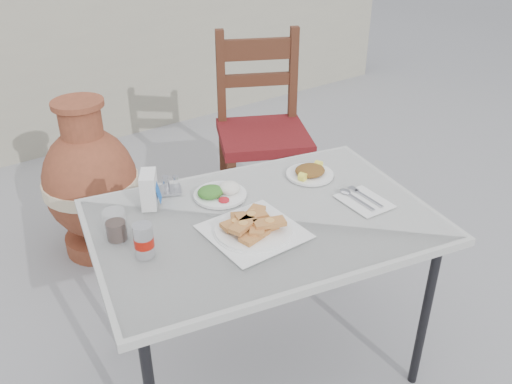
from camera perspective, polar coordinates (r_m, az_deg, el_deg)
ground at (r=2.36m, az=1.95°, el=-15.73°), size 80.00×80.00×0.00m
cafe_table at (r=1.86m, az=0.77°, el=-3.92°), size 1.28×1.00×0.70m
pide_plate at (r=1.75m, az=-0.26°, el=-3.47°), size 0.29×0.29×0.06m
salad_rice_plate at (r=1.95m, az=-3.87°, el=0.00°), size 0.19×0.19×0.05m
salad_chopped_plate at (r=2.10m, az=5.70°, el=2.11°), size 0.18×0.18×0.04m
soda_can at (r=1.66m, az=-11.73°, el=-5.02°), size 0.06×0.06×0.11m
cola_glass at (r=1.76m, az=-14.53°, el=-3.57°), size 0.07×0.07×0.10m
napkin_holder at (r=1.91m, az=-11.19°, el=0.27°), size 0.10×0.11×0.12m
condiment_caddy at (r=2.00m, az=-9.16°, el=0.55°), size 0.11×0.10×0.06m
cutlery_napkin at (r=1.97m, az=11.00°, el=-0.75°), size 0.15×0.20×0.01m
chair at (r=2.90m, az=0.64°, el=6.55°), size 0.62×0.62×1.04m
terracotta_urn at (r=2.81m, az=-16.96°, el=0.77°), size 0.47×0.47×0.82m
back_wall at (r=4.07m, az=-20.56°, el=12.55°), size 6.00×0.25×1.20m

